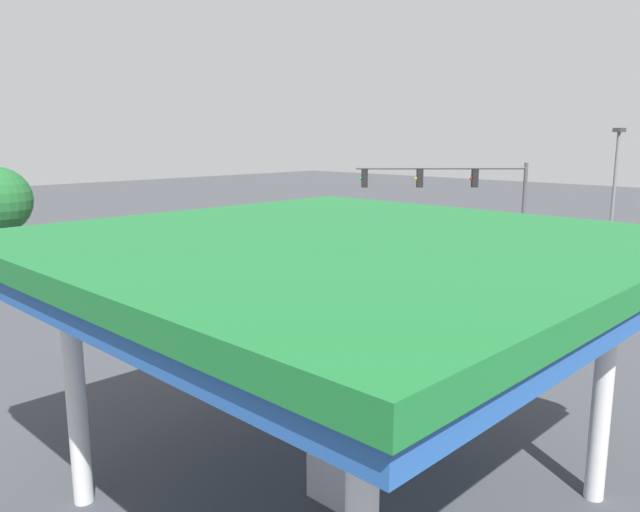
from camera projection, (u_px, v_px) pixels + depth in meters
ground_plane at (320, 281)px, 29.82m from camera, size 141.10×141.10×0.00m
crosswalk_markings at (420, 303)px, 25.83m from camera, size 9.49×5.35×0.01m
traffic_signal_mast at (462, 192)px, 29.11m from camera, size 5.73×5.73×5.61m
car_1 at (215, 302)px, 23.33m from camera, size 4.65×1.98×1.50m
car_2 at (438, 237)px, 38.67m from camera, size 4.36×2.21×1.49m
car_3 at (468, 279)px, 27.22m from camera, size 2.23×4.24×1.37m
car_4 at (181, 232)px, 40.51m from camera, size 1.94×4.72×1.50m
car_5 at (150, 250)px, 34.14m from camera, size 2.35×4.20×1.38m
gas_station_canopy at (342, 261)px, 10.99m from camera, size 10.00×10.00×5.12m
pedestrian at (312, 324)px, 19.79m from camera, size 0.41×0.41×1.67m
street_light_pole_a at (614, 187)px, 30.31m from camera, size 0.80×0.36×7.21m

